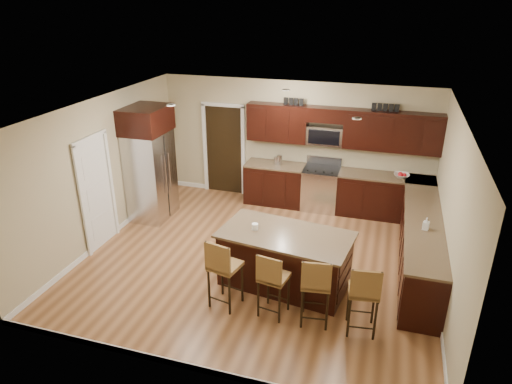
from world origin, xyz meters
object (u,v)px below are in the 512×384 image
(refrigerator, at_px, (150,163))
(stool_extra, at_px, (364,292))
(stool_left, at_px, (223,267))
(range, at_px, (321,188))
(stool_right, at_px, (316,284))
(island, at_px, (285,261))
(stool_mid, at_px, (272,278))

(refrigerator, distance_m, stool_extra, 5.17)
(stool_extra, bearing_deg, stool_left, 172.60)
(stool_left, bearing_deg, range, 90.50)
(stool_left, distance_m, stool_right, 1.38)
(range, xyz_separation_m, island, (-0.07, -3.02, -0.04))
(stool_right, bearing_deg, range, 91.01)
(stool_right, bearing_deg, stool_extra, -7.43)
(stool_left, height_order, stool_right, stool_left)
(stool_left, relative_size, refrigerator, 0.48)
(stool_mid, relative_size, refrigerator, 0.44)
(stool_right, relative_size, stool_extra, 1.00)
(refrigerator, height_order, stool_extra, refrigerator)
(stool_extra, bearing_deg, stool_right, 172.57)
(stool_right, height_order, refrigerator, refrigerator)
(stool_right, distance_m, refrigerator, 4.62)
(stool_mid, distance_m, stool_extra, 1.28)
(island, height_order, refrigerator, refrigerator)
(stool_mid, height_order, stool_extra, stool_extra)
(refrigerator, bearing_deg, stool_extra, -28.47)
(island, bearing_deg, refrigerator, 161.30)
(range, height_order, stool_left, stool_left)
(stool_left, distance_m, refrigerator, 3.54)
(stool_right, bearing_deg, refrigerator, 140.22)
(range, relative_size, stool_mid, 1.07)
(stool_mid, height_order, stool_right, stool_right)
(stool_left, bearing_deg, stool_mid, 12.55)
(stool_extra, bearing_deg, island, 139.39)
(stool_left, xyz_separation_m, stool_extra, (2.03, 0.00, -0.02))
(island, height_order, stool_mid, stool_mid)
(range, distance_m, stool_mid, 3.87)
(island, distance_m, stool_right, 1.09)
(island, xyz_separation_m, stool_extra, (1.29, -0.84, 0.25))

